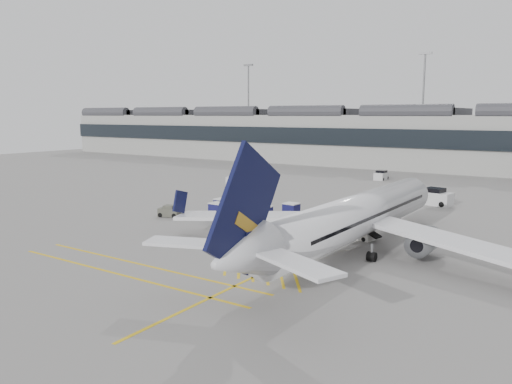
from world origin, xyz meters
The scene contains 18 objects.
ground centered at (0.00, 0.00, 0.00)m, with size 220.00×220.00×0.00m, color gray.
terminal centered at (0.00, 71.93, 6.14)m, with size 200.00×20.45×12.40m.
light_masts centered at (-1.67, 86.00, 14.49)m, with size 113.00×0.60×25.45m.
apron_markings centered at (10.00, 10.00, 0.01)m, with size 0.25×60.00×0.01m, color gold.
airliner_main centered at (13.15, 2.06, 2.84)m, with size 33.27×36.37×9.67m.
belt_loader centered at (11.45, 6.56, 0.50)m, with size 4.31×2.03×1.71m.
baggage_cart_a centered at (1.33, 6.87, 0.98)m, with size 1.89×1.62×1.83m.
baggage_cart_b centered at (2.53, 10.53, 0.93)m, with size 1.76×1.49×1.74m.
baggage_cart_c centered at (-4.73, 8.03, 1.01)m, with size 1.83×1.53×1.88m.
baggage_cart_d centered at (-3.74, 5.86, 0.99)m, with size 1.85×1.57×1.85m.
ramp_agent_a centered at (7.92, 9.97, 0.78)m, with size 0.57×0.37×1.57m, color #DF580B.
ramp_agent_b centered at (3.42, 2.39, 0.84)m, with size 0.81×0.63×1.67m, color #F74D0D.
pushback_tug centered at (-9.23, 4.23, 0.56)m, with size 2.57×2.03×1.26m.
safety_cone_nose centered at (6.86, 19.28, 0.26)m, with size 0.38×0.38×0.53m, color #F24C0A.
safety_cone_engine centered at (11.68, 8.35, 0.26)m, with size 0.37×0.37×0.51m, color #F24C0A.
service_van_left centered at (-16.96, 27.96, 0.83)m, with size 3.91×2.57×1.85m.
service_van_mid centered at (-0.75, 47.44, 0.74)m, with size 1.67×3.25×1.66m.
service_van_right centered at (13.09, 27.80, 0.95)m, with size 4.46×2.84×2.12m.
Camera 1 is at (28.46, -35.13, 11.05)m, focal length 35.00 mm.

